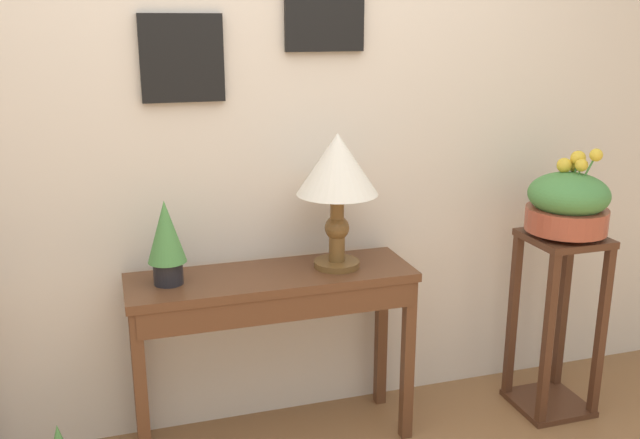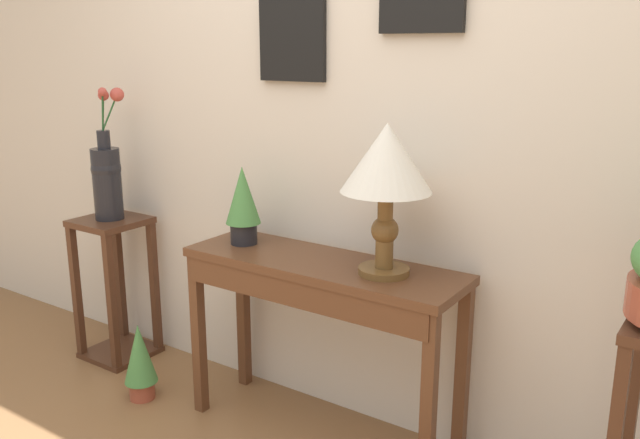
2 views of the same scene
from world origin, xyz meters
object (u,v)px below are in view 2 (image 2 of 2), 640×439
(console_table, at_px, (319,292))
(table_lamp, at_px, (386,167))
(potted_plant_on_console, at_px, (243,202))
(potted_plant_floor, at_px, (140,359))
(pedestal_stand_left, at_px, (116,289))
(flower_vase_tall_left, at_px, (107,174))

(console_table, relative_size, table_lamp, 2.08)
(table_lamp, height_order, potted_plant_on_console, table_lamp)
(potted_plant_on_console, height_order, potted_plant_floor, potted_plant_on_console)
(potted_plant_on_console, xyz_separation_m, pedestal_stand_left, (-0.85, 0.00, -0.56))
(potted_plant_on_console, relative_size, potted_plant_floor, 0.90)
(potted_plant_on_console, distance_m, pedestal_stand_left, 1.02)
(potted_plant_floor, bearing_deg, console_table, 13.86)
(pedestal_stand_left, distance_m, flower_vase_tall_left, 0.58)
(console_table, height_order, potted_plant_on_console, potted_plant_on_console)
(flower_vase_tall_left, bearing_deg, potted_plant_floor, -28.99)
(flower_vase_tall_left, distance_m, potted_plant_floor, 0.89)
(potted_plant_on_console, bearing_deg, potted_plant_floor, -151.24)
(potted_plant_on_console, relative_size, flower_vase_tall_left, 0.51)
(console_table, xyz_separation_m, table_lamp, (0.27, 0.02, 0.51))
(console_table, distance_m, table_lamp, 0.58)
(potted_plant_floor, bearing_deg, table_lamp, 11.63)
(potted_plant_on_console, bearing_deg, table_lamp, -0.77)
(table_lamp, relative_size, pedestal_stand_left, 0.75)
(console_table, bearing_deg, table_lamp, 4.65)
(pedestal_stand_left, bearing_deg, potted_plant_on_console, -0.21)
(table_lamp, xyz_separation_m, pedestal_stand_left, (-1.52, 0.01, -0.77))
(console_table, bearing_deg, potted_plant_on_console, 175.55)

